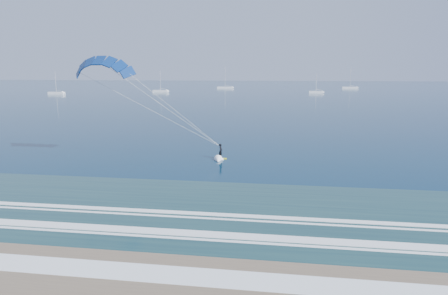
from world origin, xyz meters
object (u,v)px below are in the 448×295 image
Objects in this scene: kitesurfer_rig at (159,103)px; sailboat_3 at (316,92)px; sailboat_2 at (225,87)px; sailboat_0 at (56,93)px; sailboat_4 at (350,88)px; sailboat_1 at (161,91)px.

sailboat_3 is at bearing 78.89° from kitesurfer_rig.
sailboat_3 is (54.45, -49.57, -0.02)m from sailboat_2.
sailboat_2 is 1.36× the size of sailboat_3.
sailboat_3 is at bearing 12.29° from sailboat_0.
kitesurfer_rig is 1.54× the size of sailboat_4.
sailboat_0 is 0.84× the size of sailboat_4.
sailboat_2 is at bearing 61.70° from sailboat_1.
sailboat_2 is at bearing 46.70° from sailboat_0.
sailboat_2 is 1.05× the size of sailboat_4.
sailboat_4 is at bearing 29.70° from sailboat_0.
sailboat_0 is 176.64m from sailboat_4.
sailboat_1 is at bearing -150.34° from sailboat_4.
kitesurfer_rig is 1.47× the size of sailboat_2.
sailboat_0 is at bearing -150.21° from sailboat_1.
sailboat_2 is 73.63m from sailboat_3.
sailboat_2 reaches higher than sailboat_1.
sailboat_0 reaches higher than sailboat_3.
kitesurfer_rig is at bearing -54.81° from sailboat_0.
sailboat_1 is 124.65m from sailboat_4.
sailboat_4 reaches higher than sailboat_0.
sailboat_3 is (82.16, 1.90, -0.01)m from sailboat_1.
kitesurfer_rig is at bearing -101.11° from sailboat_3.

